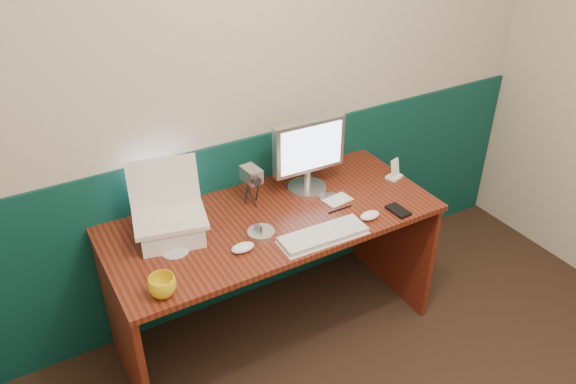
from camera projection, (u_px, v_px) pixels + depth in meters
back_wall at (261, 88)px, 2.76m from camera, size 3.50×0.04×2.50m
wainscot at (265, 215)px, 3.15m from camera, size 3.48×0.02×1.00m
desk at (273, 277)px, 2.89m from camera, size 1.60×0.70×0.75m
laptop_riser at (171, 229)px, 2.52m from camera, size 0.32×0.29×0.10m
laptop at (167, 196)px, 2.42m from camera, size 0.36×0.31×0.26m
monitor at (308, 157)px, 2.81m from camera, size 0.38×0.12×0.38m
keyboard at (323, 236)px, 2.54m from camera, size 0.41×0.15×0.02m
mouse_right at (370, 215)px, 2.67m from camera, size 0.11×0.06×0.03m
mouse_left at (243, 248)px, 2.46m from camera, size 0.11×0.07×0.04m
mug at (162, 286)px, 2.20m from camera, size 0.11×0.11×0.09m
camcorder at (252, 185)px, 2.73m from camera, size 0.11×0.15×0.22m
cd_spindle at (261, 233)px, 2.55m from camera, size 0.13×0.13×0.03m
cd_loose_a at (175, 251)px, 2.46m from camera, size 0.12×0.12×0.00m
cd_loose_b at (330, 198)px, 2.83m from camera, size 0.11×0.11×0.00m
pen at (340, 209)px, 2.74m from camera, size 0.13×0.01×0.01m
papers at (338, 200)px, 2.81m from camera, size 0.14×0.11×0.00m
dock at (394, 177)px, 3.00m from camera, size 0.09×0.08×0.02m
music_player at (395, 168)px, 2.97m from camera, size 0.06×0.04×0.10m
pda at (398, 211)px, 2.72m from camera, size 0.08×0.12×0.01m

